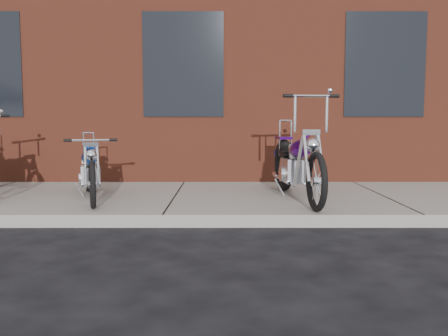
{
  "coord_description": "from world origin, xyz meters",
  "views": [
    {
      "loc": [
        0.7,
        -5.34,
        1.21
      ],
      "look_at": [
        0.7,
        0.8,
        0.61
      ],
      "focal_mm": 38.0,
      "sensor_mm": 36.0,
      "label": 1
    }
  ],
  "objects": [
    {
      "name": "ground",
      "position": [
        0.0,
        0.0,
        0.0
      ],
      "size": [
        120.0,
        120.0,
        0.0
      ],
      "primitive_type": "plane",
      "color": "black",
      "rests_on": "ground"
    },
    {
      "name": "building_brick",
      "position": [
        0.0,
        8.0,
        4.0
      ],
      "size": [
        22.0,
        10.0,
        8.0
      ],
      "primitive_type": "cube",
      "color": "maroon",
      "rests_on": "ground"
    },
    {
      "name": "chopper_purple",
      "position": [
        1.71,
        1.13,
        0.6
      ],
      "size": [
        0.61,
        2.49,
        1.4
      ],
      "rotation": [
        0.0,
        0.0,
        -1.47
      ],
      "color": "black",
      "rests_on": "sidewalk"
    },
    {
      "name": "sidewalk",
      "position": [
        0.0,
        1.5,
        0.07
      ],
      "size": [
        22.0,
        3.0,
        0.15
      ],
      "primitive_type": "cube",
      "color": "gray",
      "rests_on": "ground"
    },
    {
      "name": "chopper_blue",
      "position": [
        -1.13,
        1.14,
        0.52
      ],
      "size": [
        0.76,
        2.01,
        0.9
      ],
      "rotation": [
        0.0,
        0.0,
        -1.27
      ],
      "color": "black",
      "rests_on": "sidewalk"
    }
  ]
}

